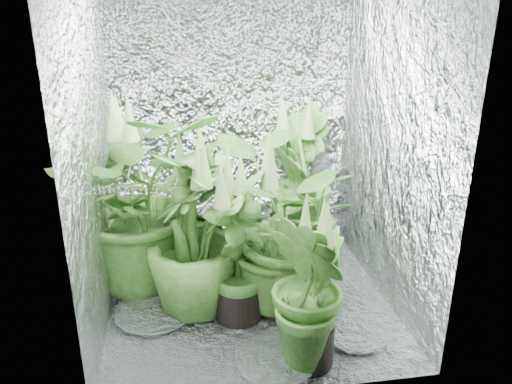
{
  "coord_description": "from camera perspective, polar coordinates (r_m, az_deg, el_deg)",
  "views": [
    {
      "loc": [
        -0.36,
        -2.55,
        1.65
      ],
      "look_at": [
        0.04,
        0.0,
        0.67
      ],
      "focal_mm": 35.0,
      "sensor_mm": 36.0,
      "label": 1
    }
  ],
  "objects": [
    {
      "name": "ground",
      "position": [
        3.05,
        -0.83,
        -11.91
      ],
      "size": [
        1.6,
        1.6,
        0.0
      ],
      "primitive_type": "plane",
      "color": "silver",
      "rests_on": "ground"
    },
    {
      "name": "plant_b",
      "position": [
        3.08,
        -4.23,
        -2.47
      ],
      "size": [
        0.62,
        0.62,
        0.96
      ],
      "rotation": [
        0.0,
        0.0,
        1.06
      ],
      "color": "black",
      "rests_on": "ground"
    },
    {
      "name": "walls",
      "position": [
        2.65,
        -0.94,
        6.6
      ],
      "size": [
        1.62,
        1.62,
        2.0
      ],
      "color": "silver",
      "rests_on": "ground"
    },
    {
      "name": "circulation_fan",
      "position": [
        3.61,
        6.94,
        -3.63
      ],
      "size": [
        0.19,
        0.34,
        0.39
      ],
      "rotation": [
        0.0,
        0.0,
        0.22
      ],
      "color": "black",
      "rests_on": "ground"
    },
    {
      "name": "plant_d",
      "position": [
        2.74,
        -7.33,
        -4.85
      ],
      "size": [
        0.72,
        0.72,
        1.03
      ],
      "rotation": [
        0.0,
        0.0,
        2.13
      ],
      "color": "black",
      "rests_on": "ground"
    },
    {
      "name": "plant_g",
      "position": [
        2.37,
        6.21,
        -11.29
      ],
      "size": [
        0.46,
        0.46,
        0.87
      ],
      "rotation": [
        0.0,
        0.0,
        4.79
      ],
      "color": "black",
      "rests_on": "ground"
    },
    {
      "name": "plant_a",
      "position": [
        3.01,
        -12.93,
        -0.77
      ],
      "size": [
        1.18,
        1.18,
        1.2
      ],
      "rotation": [
        0.0,
        0.0,
        0.22
      ],
      "color": "black",
      "rests_on": "ground"
    },
    {
      "name": "plant_f",
      "position": [
        2.68,
        -2.1,
        -6.42
      ],
      "size": [
        0.55,
        0.55,
        0.94
      ],
      "rotation": [
        0.0,
        0.0,
        4.43
      ],
      "color": "black",
      "rests_on": "ground"
    },
    {
      "name": "plant_e",
      "position": [
        2.72,
        3.07,
        -4.45
      ],
      "size": [
        0.9,
        0.9,
        1.04
      ],
      "rotation": [
        0.0,
        0.0,
        3.08
      ],
      "color": "black",
      "rests_on": "ground"
    },
    {
      "name": "plant_label",
      "position": [
        2.42,
        7.55,
        -13.37
      ],
      "size": [
        0.05,
        0.05,
        0.07
      ],
      "primitive_type": "cube",
      "rotation": [
        -0.21,
        0.0,
        0.78
      ],
      "color": "white",
      "rests_on": "plant_g"
    },
    {
      "name": "plant_c",
      "position": [
        3.48,
        4.57,
        1.31
      ],
      "size": [
        0.7,
        0.7,
        1.08
      ],
      "rotation": [
        0.0,
        0.0,
        1.96
      ],
      "color": "black",
      "rests_on": "ground"
    }
  ]
}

